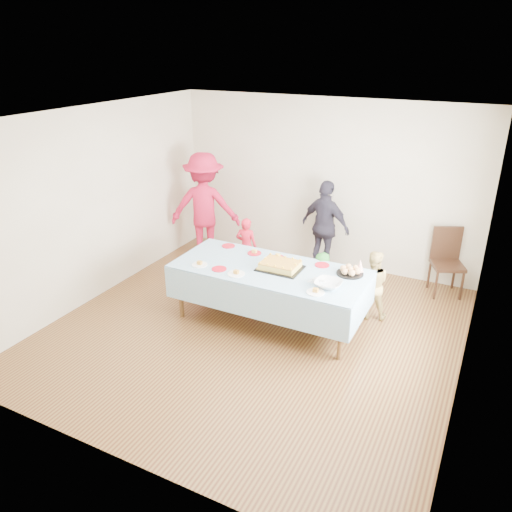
{
  "coord_description": "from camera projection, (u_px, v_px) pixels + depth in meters",
  "views": [
    {
      "loc": [
        2.54,
        -4.99,
        3.47
      ],
      "look_at": [
        -0.13,
        0.3,
        0.91
      ],
      "focal_mm": 35.0,
      "sensor_mm": 36.0,
      "label": 1
    }
  ],
  "objects": [
    {
      "name": "plate_white_mid",
      "position": [
        236.0,
        274.0,
        6.24
      ],
      "size": [
        0.22,
        0.22,
        0.01
      ],
      "primitive_type": "cylinder",
      "color": "white",
      "rests_on": "party_table"
    },
    {
      "name": "punch_bowl",
      "position": [
        328.0,
        284.0,
        5.9
      ],
      "size": [
        0.32,
        0.32,
        0.08
      ],
      "primitive_type": "imported",
      "color": "silver",
      "rests_on": "party_table"
    },
    {
      "name": "toddler_right",
      "position": [
        372.0,
        285.0,
        6.64
      ],
      "size": [
        0.56,
        0.5,
        0.97
      ],
      "primitive_type": "imported",
      "rotation": [
        0.0,
        0.0,
        3.48
      ],
      "color": "tan",
      "rests_on": "ground"
    },
    {
      "name": "birthday_cake",
      "position": [
        280.0,
        266.0,
        6.37
      ],
      "size": [
        0.55,
        0.42,
        0.1
      ],
      "color": "black",
      "rests_on": "party_table"
    },
    {
      "name": "rolls_tray",
      "position": [
        350.0,
        271.0,
        6.23
      ],
      "size": [
        0.34,
        0.34,
        0.1
      ],
      "color": "black",
      "rests_on": "party_table"
    },
    {
      "name": "ground",
      "position": [
        255.0,
        329.0,
        6.52
      ],
      "size": [
        5.0,
        5.0,
        0.0
      ],
      "primitive_type": "plane",
      "color": "#4C2715",
      "rests_on": "ground"
    },
    {
      "name": "room_walls",
      "position": [
        259.0,
        200.0,
        5.79
      ],
      "size": [
        5.04,
        5.04,
        2.72
      ],
      "color": "#BDB29B",
      "rests_on": "ground"
    },
    {
      "name": "party_hat",
      "position": [
        360.0,
        266.0,
        6.26
      ],
      "size": [
        0.1,
        0.1,
        0.18
      ],
      "primitive_type": "cone",
      "color": "white",
      "rests_on": "party_table"
    },
    {
      "name": "plate_red_far_b",
      "position": [
        254.0,
        253.0,
        6.85
      ],
      "size": [
        0.19,
        0.19,
        0.01
      ],
      "primitive_type": "cylinder",
      "color": "red",
      "rests_on": "party_table"
    },
    {
      "name": "dining_chair",
      "position": [
        447.0,
        257.0,
        7.3
      ],
      "size": [
        0.57,
        0.57,
        0.99
      ],
      "rotation": [
        0.0,
        0.0,
        0.42
      ],
      "color": "black",
      "rests_on": "ground"
    },
    {
      "name": "adult_left",
      "position": [
        205.0,
        207.0,
        8.36
      ],
      "size": [
        1.34,
        1.06,
        1.82
      ],
      "primitive_type": "imported",
      "rotation": [
        0.0,
        0.0,
        3.52
      ],
      "color": "#B91739",
      "rests_on": "ground"
    },
    {
      "name": "adult_right",
      "position": [
        325.0,
        227.0,
        7.95
      ],
      "size": [
        0.94,
        0.58,
        1.49
      ],
      "primitive_type": "imported",
      "rotation": [
        0.0,
        0.0,
        2.87
      ],
      "color": "#2D2A3A",
      "rests_on": "ground"
    },
    {
      "name": "toddler_left",
      "position": [
        246.0,
        246.0,
        7.9
      ],
      "size": [
        0.37,
        0.27,
        0.94
      ],
      "primitive_type": "imported",
      "rotation": [
        0.0,
        0.0,
        3.28
      ],
      "color": "red",
      "rests_on": "ground"
    },
    {
      "name": "plate_red_far_d",
      "position": [
        322.0,
        265.0,
        6.49
      ],
      "size": [
        0.19,
        0.19,
        0.01
      ],
      "primitive_type": "cylinder",
      "color": "red",
      "rests_on": "party_table"
    },
    {
      "name": "party_table",
      "position": [
        269.0,
        272.0,
        6.43
      ],
      "size": [
        2.5,
        1.1,
        0.78
      ],
      "color": "#51341B",
      "rests_on": "ground"
    },
    {
      "name": "plate_white_left",
      "position": [
        200.0,
        265.0,
        6.5
      ],
      "size": [
        0.2,
        0.2,
        0.01
      ],
      "primitive_type": "cylinder",
      "color": "white",
      "rests_on": "party_table"
    },
    {
      "name": "plate_red_near",
      "position": [
        219.0,
        269.0,
        6.38
      ],
      "size": [
        0.19,
        0.19,
        0.01
      ],
      "primitive_type": "cylinder",
      "color": "red",
      "rests_on": "party_table"
    },
    {
      "name": "fork_pile",
      "position": [
        317.0,
        281.0,
        6.0
      ],
      "size": [
        0.24,
        0.18,
        0.07
      ],
      "primitive_type": null,
      "color": "white",
      "rests_on": "party_table"
    },
    {
      "name": "plate_red_far_c",
      "position": [
        278.0,
        257.0,
        6.72
      ],
      "size": [
        0.17,
        0.17,
        0.01
      ],
      "primitive_type": "cylinder",
      "color": "red",
      "rests_on": "party_table"
    },
    {
      "name": "plate_white_right",
      "position": [
        315.0,
        292.0,
        5.78
      ],
      "size": [
        0.21,
        0.21,
        0.01
      ],
      "primitive_type": "cylinder",
      "color": "white",
      "rests_on": "party_table"
    },
    {
      "name": "toddler_mid",
      "position": [
        321.0,
        282.0,
        6.85
      ],
      "size": [
        0.44,
        0.31,
        0.85
      ],
      "primitive_type": "imported",
      "rotation": [
        0.0,
        0.0,
        3.25
      ],
      "color": "#287928",
      "rests_on": "ground"
    },
    {
      "name": "plate_red_far_a",
      "position": [
        228.0,
        246.0,
        7.09
      ],
      "size": [
        0.19,
        0.19,
        0.01
      ],
      "primitive_type": "cylinder",
      "color": "red",
      "rests_on": "party_table"
    }
  ]
}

